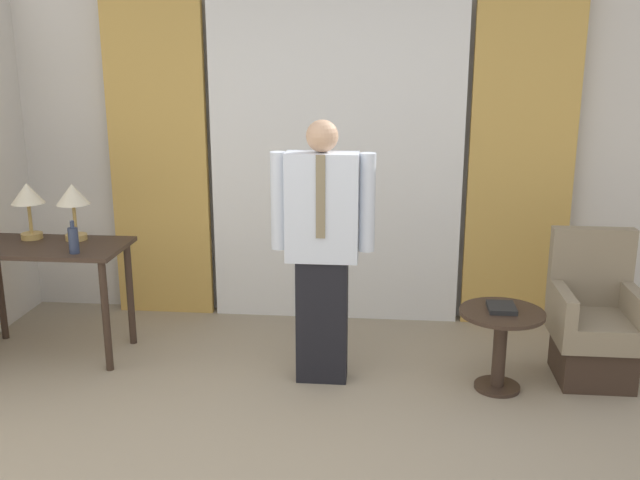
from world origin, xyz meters
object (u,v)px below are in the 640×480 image
object	(u,v)px
side_table	(500,336)
book	(502,308)
bottle_near_edge	(73,240)
table_lamp_right	(73,199)
desk	(46,263)
armchair	(594,326)
table_lamp_left	(28,198)
person	(323,244)

from	to	relation	value
side_table	book	world-z (taller)	book
bottle_near_edge	side_table	distance (m)	2.81
bottle_near_edge	side_table	size ratio (longest dim) A/B	0.42
bottle_near_edge	table_lamp_right	bearing A→B (deg)	111.78
book	bottle_near_edge	bearing A→B (deg)	178.69
desk	table_lamp_right	world-z (taller)	table_lamp_right
table_lamp_right	side_table	xyz separation A→B (m)	(2.89, -0.41, -0.73)
table_lamp_right	book	world-z (taller)	table_lamp_right
table_lamp_right	armchair	xyz separation A→B (m)	(3.52, -0.18, -0.74)
desk	armchair	size ratio (longest dim) A/B	1.15
armchair	book	bearing A→B (deg)	-161.29
bottle_near_edge	desk	bearing A→B (deg)	149.16
desk	table_lamp_left	xyz separation A→B (m)	(-0.16, 0.15, 0.42)
table_lamp_right	armchair	bearing A→B (deg)	-2.92
table_lamp_left	book	world-z (taller)	table_lamp_left
table_lamp_left	book	size ratio (longest dim) A/B	1.92
armchair	table_lamp_right	bearing A→B (deg)	177.08
table_lamp_right	table_lamp_left	bearing A→B (deg)	180.00
table_lamp_left	armchair	bearing A→B (deg)	-2.68
bottle_near_edge	armchair	distance (m)	3.43
bottle_near_edge	armchair	bearing A→B (deg)	2.54
desk	side_table	distance (m)	3.08
bottle_near_edge	table_lamp_left	bearing A→B (deg)	144.20
desk	side_table	bearing A→B (deg)	-4.84
person	book	bearing A→B (deg)	-0.87
side_table	book	bearing A→B (deg)	96.81
book	table_lamp_right	bearing A→B (deg)	172.25
desk	side_table	size ratio (longest dim) A/B	2.10
bottle_near_edge	side_table	bearing A→B (deg)	-1.72
table_lamp_right	bottle_near_edge	distance (m)	0.41
person	desk	bearing A→B (deg)	173.44
table_lamp_left	armchair	xyz separation A→B (m)	(3.84, -0.18, -0.74)
person	armchair	bearing A→B (deg)	6.41
side_table	book	distance (m)	0.18
table_lamp_right	armchair	world-z (taller)	table_lamp_right
side_table	desk	bearing A→B (deg)	175.16
person	table_lamp_right	bearing A→B (deg)	168.00
desk	book	distance (m)	3.06
person	side_table	distance (m)	1.25
desk	side_table	world-z (taller)	desk
side_table	book	xyz separation A→B (m)	(-0.00, 0.02, 0.18)
table_lamp_left	bottle_near_edge	world-z (taller)	table_lamp_left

